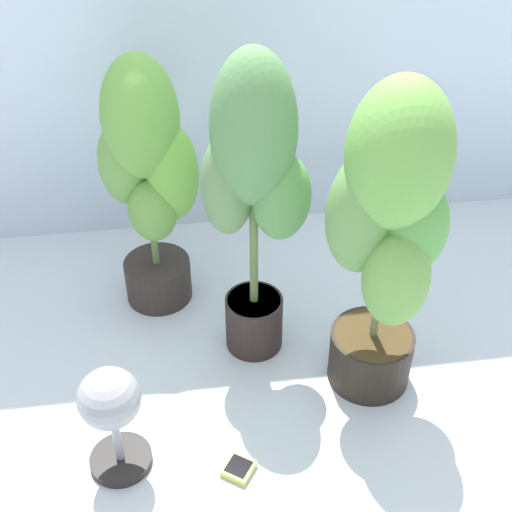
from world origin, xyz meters
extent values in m
plane|color=silver|center=(0.00, 0.00, 0.00)|extent=(8.00, 8.00, 0.00)
cylinder|color=#2D221E|center=(-0.04, 0.11, 0.10)|extent=(0.19, 0.19, 0.20)
cylinder|color=#453723|center=(-0.04, 0.11, 0.19)|extent=(0.18, 0.18, 0.02)
cylinder|color=#5C763E|center=(-0.04, 0.11, 0.55)|extent=(0.03, 0.03, 0.70)
ellipsoid|color=#55874D|center=(-0.04, 0.11, 0.82)|extent=(0.30, 0.30, 0.47)
ellipsoid|color=#628951|center=(-0.11, 0.13, 0.63)|extent=(0.23, 0.23, 0.34)
ellipsoid|color=#56904A|center=(0.04, 0.08, 0.61)|extent=(0.23, 0.21, 0.28)
cylinder|color=#322923|center=(-0.36, 0.40, 0.08)|extent=(0.24, 0.24, 0.16)
cylinder|color=#3F291F|center=(-0.36, 0.40, 0.15)|extent=(0.22, 0.22, 0.02)
cylinder|color=#618348|center=(-0.36, 0.40, 0.48)|extent=(0.02, 0.02, 0.65)
ellipsoid|color=#69A643|center=(-0.36, 0.40, 0.73)|extent=(0.27, 0.26, 0.42)
ellipsoid|color=#699F47|center=(-0.42, 0.43, 0.56)|extent=(0.22, 0.21, 0.30)
ellipsoid|color=#6EB442|center=(-0.27, 0.39, 0.53)|extent=(0.23, 0.23, 0.34)
ellipsoid|color=#689D43|center=(-0.35, 0.35, 0.42)|extent=(0.22, 0.21, 0.23)
cylinder|color=black|center=(0.31, -0.09, 0.09)|extent=(0.26, 0.26, 0.19)
cylinder|color=#46351C|center=(0.31, -0.09, 0.18)|extent=(0.24, 0.24, 0.02)
cylinder|color=#6A704A|center=(0.31, -0.09, 0.55)|extent=(0.02, 0.02, 0.72)
ellipsoid|color=#6AA948|center=(0.31, -0.09, 0.83)|extent=(0.29, 0.30, 0.43)
ellipsoid|color=#67984D|center=(0.24, -0.07, 0.64)|extent=(0.26, 0.25, 0.38)
ellipsoid|color=#5BA448|center=(0.37, -0.11, 0.61)|extent=(0.27, 0.27, 0.30)
ellipsoid|color=#6FA54A|center=(0.32, -0.17, 0.48)|extent=(0.26, 0.26, 0.32)
cube|color=#C6CA46|center=(-0.15, -0.40, 0.01)|extent=(0.11, 0.11, 0.02)
cube|color=black|center=(-0.15, -0.40, 0.02)|extent=(0.09, 0.09, 0.00)
cylinder|color=#272322|center=(-0.49, -0.32, 0.01)|extent=(0.18, 0.18, 0.03)
cylinder|color=#97979C|center=(-0.49, -0.32, 0.11)|extent=(0.02, 0.02, 0.17)
sphere|color=#97979C|center=(-0.49, -0.32, 0.28)|extent=(0.24, 0.24, 0.17)
camera|label=1|loc=(-0.27, -1.58, 1.72)|focal=48.83mm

